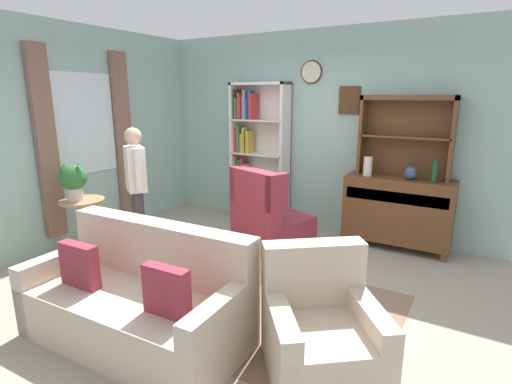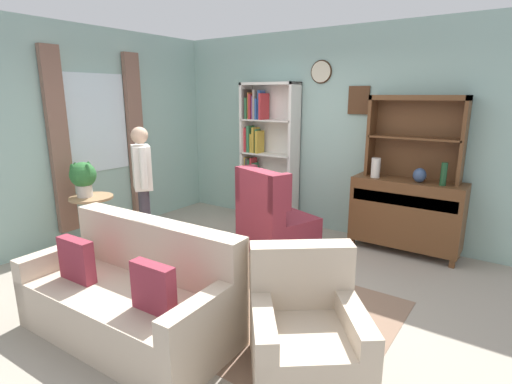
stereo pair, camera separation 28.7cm
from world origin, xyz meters
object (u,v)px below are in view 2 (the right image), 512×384
at_px(vase_round, 420,175).
at_px(bookshelf, 265,153).
at_px(armchair_floral, 306,337).
at_px(bottle_wine, 444,174).
at_px(sideboard_hutch, 416,126).
at_px(vase_tall, 376,168).
at_px(wingback_chair, 273,220).
at_px(couch_floral, 133,297).
at_px(book_stack, 192,247).
at_px(coffee_table, 198,259).
at_px(person_reading, 143,181).
at_px(sideboard, 406,212).
at_px(plant_stand, 93,217).
at_px(potted_plant_small, 89,250).
at_px(potted_plant_large, 83,176).

bearing_deg(vase_round, bookshelf, 176.23).
bearing_deg(armchair_floral, bottle_wine, 82.77).
relative_size(sideboard_hutch, vase_tall, 4.52).
height_order(sideboard_hutch, wingback_chair, sideboard_hutch).
bearing_deg(couch_floral, book_stack, 99.86).
xyz_separation_m(vase_tall, book_stack, (-1.11, -2.13, -0.60)).
height_order(sideboard_hutch, coffee_table, sideboard_hutch).
xyz_separation_m(armchair_floral, person_reading, (-2.68, 0.84, 0.62)).
height_order(bookshelf, person_reading, bookshelf).
height_order(bookshelf, vase_round, bookshelf).
xyz_separation_m(sideboard, person_reading, (-2.63, -1.87, 0.40)).
xyz_separation_m(bookshelf, wingback_chair, (0.78, -0.97, -0.68)).
xyz_separation_m(sideboard_hutch, plant_stand, (-3.22, -2.30, -1.13)).
bearing_deg(sideboard_hutch, sideboard, -90.00).
height_order(bottle_wine, potted_plant_small, bottle_wine).
distance_m(sideboard, sideboard_hutch, 1.06).
relative_size(wingback_chair, potted_plant_small, 3.96).
distance_m(bookshelf, sideboard_hutch, 2.22).
bearing_deg(plant_stand, wingback_chair, 35.42).
xyz_separation_m(vase_tall, potted_plant_large, (-2.88, -2.16, -0.09)).
bearing_deg(sideboard, book_stack, -124.08).
relative_size(wingback_chair, potted_plant_large, 2.43).
bearing_deg(potted_plant_large, couch_floral, -23.20).
bearing_deg(coffee_table, plant_stand, 177.99).
relative_size(plant_stand, coffee_table, 0.87).
bearing_deg(wingback_chair, potted_plant_small, -133.85).
bearing_deg(bookshelf, plant_stand, -114.98).
xyz_separation_m(wingback_chair, plant_stand, (-1.84, -1.31, 0.05)).
bearing_deg(plant_stand, potted_plant_small, -43.09).
xyz_separation_m(vase_tall, wingback_chair, (-0.99, -0.81, -0.66)).
distance_m(sideboard, wingback_chair, 1.65).
distance_m(potted_plant_small, coffee_table, 1.57).
xyz_separation_m(bottle_wine, wingback_chair, (-1.77, -0.80, -0.67)).
relative_size(vase_tall, potted_plant_large, 0.56).
height_order(sideboard_hutch, book_stack, sideboard_hutch).
bearing_deg(sideboard, potted_plant_small, -139.61).
xyz_separation_m(couch_floral, potted_plant_large, (-1.92, 0.83, 0.64)).
bearing_deg(wingback_chair, bookshelf, 128.62).
bearing_deg(bookshelf, book_stack, -73.86).
height_order(wingback_chair, book_stack, wingback_chair).
relative_size(vase_round, book_stack, 0.85).
distance_m(sideboard, potted_plant_small, 3.84).
distance_m(armchair_floral, book_stack, 1.64).
height_order(bottle_wine, armchair_floral, bottle_wine).
relative_size(sideboard, bottle_wine, 4.92).
distance_m(sideboard_hutch, plant_stand, 4.12).
xyz_separation_m(sideboard, book_stack, (-1.50, -2.21, -0.07)).
bearing_deg(sideboard_hutch, potted_plant_large, -144.32).
distance_m(sideboard_hutch, potted_plant_small, 4.14).
relative_size(bottle_wine, potted_plant_small, 1.00).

